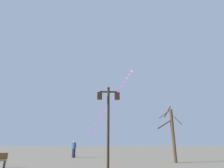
# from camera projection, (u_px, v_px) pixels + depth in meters

# --- Properties ---
(ground_plane) EXTENTS (160.00, 160.00, 0.00)m
(ground_plane) POSITION_uv_depth(u_px,v_px,m) (89.00, 157.00, 20.10)
(ground_plane) COLOR #756B5B
(twin_lantern_lamp_post) EXTENTS (1.29, 0.28, 4.64)m
(twin_lantern_lamp_post) POSITION_uv_depth(u_px,v_px,m) (108.00, 111.00, 10.47)
(twin_lantern_lamp_post) COLOR black
(twin_lantern_lamp_post) RESTS_ON ground_plane
(kite_train) EXTENTS (8.98, 12.33, 15.41)m
(kite_train) POSITION_uv_depth(u_px,v_px,m) (114.00, 98.00, 29.64)
(kite_train) COLOR brown
(kite_train) RESTS_ON ground_plane
(kite_flyer) EXTENTS (0.46, 0.60, 1.71)m
(kite_flyer) POSITION_uv_depth(u_px,v_px,m) (74.00, 149.00, 19.61)
(kite_flyer) COLOR #1E1E2D
(kite_flyer) RESTS_ON ground_plane
(bare_tree) EXTENTS (1.97, 1.67, 4.50)m
(bare_tree) POSITION_uv_depth(u_px,v_px,m) (172.00, 132.00, 15.17)
(bare_tree) COLOR #4C3826
(bare_tree) RESTS_ON ground_plane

